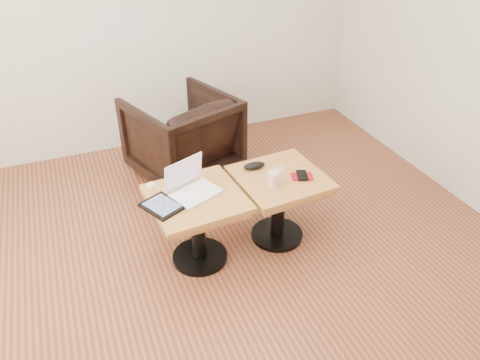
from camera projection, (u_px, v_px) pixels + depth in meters
name	position (u px, v px, depth m)	size (l,w,h in m)	color
room_shell	(206.00, 101.00, 2.19)	(4.52, 4.52, 2.71)	maroon
side_table_left	(197.00, 213.00, 3.05)	(0.62, 0.62, 0.53)	black
side_table_right	(279.00, 192.00, 3.25)	(0.62, 0.62, 0.53)	black
laptop	(192.00, 187.00, 2.99)	(0.37, 0.33, 0.21)	white
tablet	(162.00, 206.00, 2.87)	(0.28, 0.30, 0.02)	black
charging_adapter	(151.00, 185.00, 3.06)	(0.04, 0.04, 0.02)	white
glasses_case	(254.00, 166.00, 3.24)	(0.16, 0.07, 0.05)	black
striped_cup	(274.00, 179.00, 3.05)	(0.08, 0.08, 0.10)	#C65872
earbuds_tangle	(281.00, 168.00, 3.25)	(0.08, 0.05, 0.02)	white
phone_on_sleeve	(302.00, 176.00, 3.16)	(0.17, 0.14, 0.02)	#860506
armchair	(182.00, 137.00, 4.01)	(0.78, 0.81, 0.73)	black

